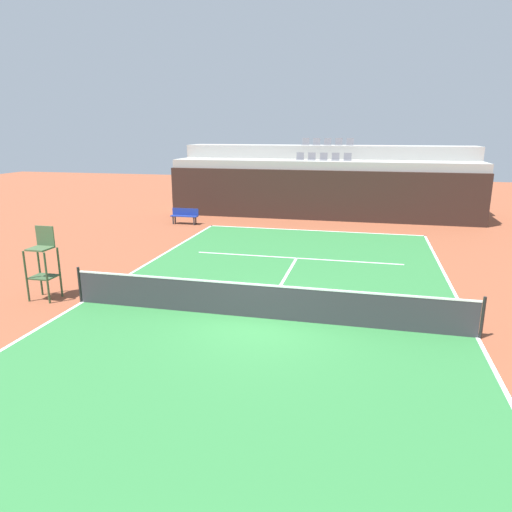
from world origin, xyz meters
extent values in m
plane|color=brown|center=(0.00, 0.00, 0.00)|extent=(80.00, 80.00, 0.00)
cube|color=#2D7238|center=(0.00, 0.00, 0.01)|extent=(11.00, 24.00, 0.01)
cube|color=white|center=(0.00, 11.95, 0.01)|extent=(11.00, 0.10, 0.00)
cube|color=white|center=(-5.45, 0.00, 0.01)|extent=(0.10, 24.00, 0.00)
cube|color=white|center=(5.45, 0.00, 0.01)|extent=(0.10, 24.00, 0.00)
cube|color=white|center=(0.00, 6.40, 0.01)|extent=(8.26, 0.10, 0.00)
cube|color=white|center=(0.00, 3.20, 0.01)|extent=(0.10, 6.40, 0.00)
cube|color=black|center=(0.00, 14.99, 1.40)|extent=(17.75, 0.30, 2.81)
cube|color=#9E9E99|center=(0.00, 16.34, 1.64)|extent=(17.75, 2.40, 3.28)
cube|color=#9E9E99|center=(0.00, 18.74, 2.04)|extent=(17.75, 2.40, 4.07)
cube|color=slate|center=(-1.38, 16.34, 3.30)|extent=(0.44, 0.44, 0.04)
cube|color=slate|center=(-1.38, 16.54, 3.52)|extent=(0.44, 0.04, 0.40)
cube|color=slate|center=(-0.69, 16.34, 3.30)|extent=(0.44, 0.44, 0.04)
cube|color=slate|center=(-0.69, 16.54, 3.52)|extent=(0.44, 0.04, 0.40)
cube|color=slate|center=(0.00, 16.34, 3.30)|extent=(0.44, 0.44, 0.04)
cube|color=slate|center=(0.00, 16.54, 3.52)|extent=(0.44, 0.04, 0.40)
cube|color=slate|center=(0.69, 16.34, 3.30)|extent=(0.44, 0.44, 0.04)
cube|color=slate|center=(0.69, 16.54, 3.52)|extent=(0.44, 0.04, 0.40)
cube|color=slate|center=(1.38, 16.34, 3.30)|extent=(0.44, 0.44, 0.04)
cube|color=slate|center=(1.38, 16.54, 3.52)|extent=(0.44, 0.04, 0.40)
cube|color=slate|center=(-1.38, 18.74, 4.09)|extent=(0.44, 0.44, 0.04)
cube|color=slate|center=(-1.38, 18.94, 4.31)|extent=(0.44, 0.04, 0.40)
cube|color=slate|center=(-0.69, 18.74, 4.09)|extent=(0.44, 0.44, 0.04)
cube|color=slate|center=(-0.69, 18.94, 4.31)|extent=(0.44, 0.04, 0.40)
cube|color=slate|center=(0.00, 18.74, 4.09)|extent=(0.44, 0.44, 0.04)
cube|color=slate|center=(0.00, 18.94, 4.31)|extent=(0.44, 0.04, 0.40)
cube|color=slate|center=(0.69, 18.74, 4.09)|extent=(0.44, 0.44, 0.04)
cube|color=slate|center=(0.69, 18.94, 4.31)|extent=(0.44, 0.04, 0.40)
cube|color=slate|center=(1.38, 18.74, 4.09)|extent=(0.44, 0.44, 0.04)
cube|color=slate|center=(1.38, 18.94, 4.31)|extent=(0.44, 0.04, 0.40)
cylinder|color=black|center=(-5.50, 0.00, 0.55)|extent=(0.08, 0.08, 1.07)
cylinder|color=black|center=(5.50, 0.00, 0.55)|extent=(0.08, 0.08, 1.07)
cube|color=#333338|center=(0.00, 0.00, 0.47)|extent=(10.90, 0.02, 0.92)
cube|color=white|center=(0.00, 0.00, 0.96)|extent=(10.90, 0.04, 0.05)
cylinder|color=#334C2D|center=(-7.05, -0.30, 0.78)|extent=(0.06, 0.06, 1.55)
cylinder|color=#334C2D|center=(-6.35, -0.30, 0.78)|extent=(0.06, 0.06, 1.55)
cylinder|color=#334C2D|center=(-7.05, 0.30, 0.78)|extent=(0.06, 0.06, 1.55)
cylinder|color=#334C2D|center=(-6.35, 0.30, 0.78)|extent=(0.06, 0.06, 1.55)
cube|color=#334C2D|center=(-6.70, 0.00, 0.70)|extent=(0.70, 0.60, 0.04)
cube|color=#3F5938|center=(-6.70, 0.00, 1.57)|extent=(0.60, 0.60, 0.05)
cube|color=#3F5938|center=(-6.70, 0.28, 1.90)|extent=(0.60, 0.04, 0.60)
cube|color=navy|center=(-7.03, 12.09, 0.45)|extent=(1.50, 0.40, 0.05)
cube|color=navy|center=(-7.03, 12.27, 0.67)|extent=(1.50, 0.04, 0.36)
cube|color=#2D2D33|center=(-7.63, 11.95, 0.21)|extent=(0.06, 0.06, 0.42)
cube|color=#2D2D33|center=(-6.43, 11.95, 0.21)|extent=(0.06, 0.06, 0.42)
cube|color=#2D2D33|center=(-7.63, 12.23, 0.21)|extent=(0.06, 0.06, 0.42)
cube|color=#2D2D33|center=(-6.43, 12.23, 0.21)|extent=(0.06, 0.06, 0.42)
camera|label=1|loc=(2.59, -11.60, 4.92)|focal=32.96mm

